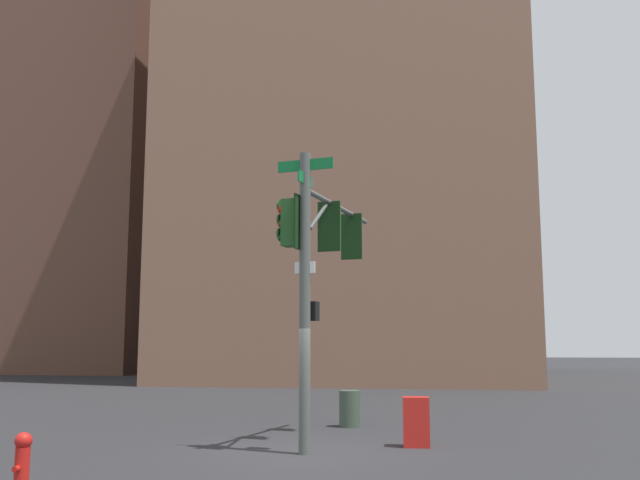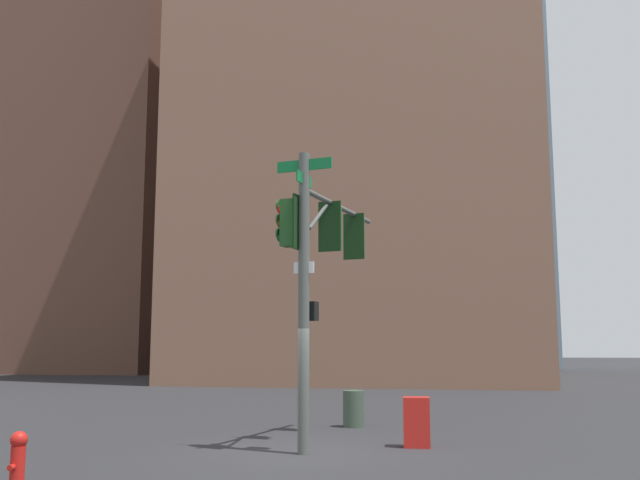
% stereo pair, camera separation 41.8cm
% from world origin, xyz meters
% --- Properties ---
extents(ground_plane, '(200.00, 200.00, 0.00)m').
position_xyz_m(ground_plane, '(0.00, 0.00, 0.00)').
color(ground_plane, '#262628').
extents(signal_pole_assembly, '(4.67, 1.59, 6.19)m').
position_xyz_m(signal_pole_assembly, '(-0.88, 0.30, 4.20)').
color(signal_pole_assembly, '#4C514C').
rests_on(signal_pole_assembly, ground_plane).
extents(fire_hydrant, '(0.34, 0.26, 0.87)m').
position_xyz_m(fire_hydrant, '(4.37, -3.46, 0.47)').
color(fire_hydrant, red).
rests_on(fire_hydrant, ground_plane).
extents(litter_bin, '(0.56, 0.56, 0.95)m').
position_xyz_m(litter_bin, '(-4.64, 0.55, 0.47)').
color(litter_bin, '#384738').
rests_on(litter_bin, ground_plane).
extents(newspaper_box, '(0.46, 0.57, 1.05)m').
position_xyz_m(newspaper_box, '(-1.19, 2.35, 0.53)').
color(newspaper_box, red).
rests_on(newspaper_box, ground_plane).
extents(building_brick_nearside, '(21.70, 20.19, 36.62)m').
position_xyz_m(building_brick_nearside, '(-31.43, -1.87, 18.31)').
color(building_brick_nearside, '#845B47').
rests_on(building_brick_nearside, ground_plane).
extents(building_brick_midblock, '(19.10, 19.07, 43.62)m').
position_xyz_m(building_brick_midblock, '(-41.41, -27.16, 21.81)').
color(building_brick_midblock, brown).
rests_on(building_brick_midblock, ground_plane).
extents(building_glass_tower, '(22.81, 23.08, 67.15)m').
position_xyz_m(building_glass_tower, '(-59.56, 1.07, 33.58)').
color(building_glass_tower, '#7A99B2').
rests_on(building_glass_tower, ground_plane).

